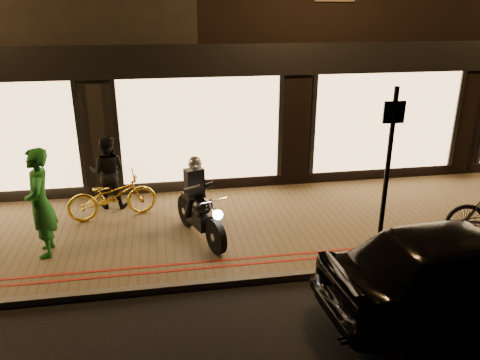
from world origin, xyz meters
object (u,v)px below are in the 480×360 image
at_px(person_green, 40,203).
at_px(sign_post, 388,168).
at_px(motorcycle, 199,208).
at_px(bicycle_gold, 112,196).
at_px(parked_car, 462,270).

bearing_deg(person_green, sign_post, 70.55).
xyz_separation_m(motorcycle, person_green, (-2.74, -0.16, 0.36)).
height_order(sign_post, bicycle_gold, sign_post).
bearing_deg(person_green, motorcycle, 85.57).
bearing_deg(bicycle_gold, parked_car, -139.21).
bearing_deg(bicycle_gold, motorcycle, -137.27).
distance_m(motorcycle, person_green, 2.76).
height_order(motorcycle, bicycle_gold, motorcycle).
xyz_separation_m(person_green, parked_car, (6.28, -2.63, -0.38)).
relative_size(motorcycle, person_green, 0.96).
relative_size(sign_post, parked_car, 0.72).
relative_size(person_green, parked_car, 0.47).
bearing_deg(sign_post, parked_car, -68.71).
bearing_deg(motorcycle, sign_post, -44.15).
relative_size(motorcycle, parked_car, 0.45).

